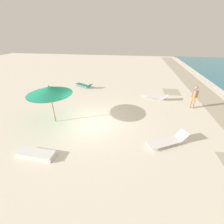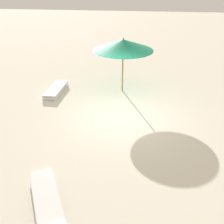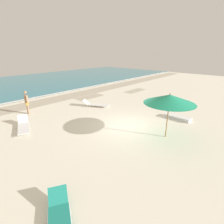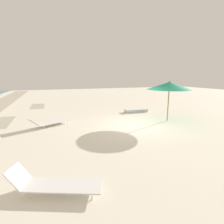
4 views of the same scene
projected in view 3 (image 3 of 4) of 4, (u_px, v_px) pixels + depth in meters
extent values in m
cube|color=silver|center=(129.00, 127.00, 11.20)|extent=(60.00, 60.00, 0.16)
cube|color=#B8AE96|center=(52.00, 100.00, 17.00)|extent=(57.00, 2.20, 0.00)
cube|color=#B8AE96|center=(90.00, 97.00, 18.15)|extent=(3.18, 1.32, 0.00)
cube|color=#B8AE96|center=(135.00, 91.00, 20.91)|extent=(3.15, 1.17, 0.00)
cube|color=teal|center=(9.00, 85.00, 24.07)|extent=(60.00, 18.79, 0.06)
cube|color=white|center=(42.00, 96.00, 18.20)|extent=(56.00, 0.44, 0.01)
cylinder|color=#9E7547|center=(167.00, 119.00, 9.43)|extent=(0.06, 0.06, 2.19)
cone|color=#1E936B|center=(170.00, 99.00, 9.06)|extent=(2.69, 2.69, 0.47)
cylinder|color=#166E50|center=(169.00, 103.00, 9.14)|extent=(2.61, 2.61, 0.01)
sphere|color=#9E7547|center=(170.00, 94.00, 8.98)|extent=(0.07, 0.07, 0.07)
cube|color=white|center=(177.00, 118.00, 12.31)|extent=(0.68, 1.82, 0.03)
cube|color=silver|center=(177.00, 119.00, 12.32)|extent=(0.69, 1.86, 0.04)
cube|color=white|center=(177.00, 117.00, 12.30)|extent=(0.68, 1.82, 0.03)
cube|color=silver|center=(177.00, 117.00, 12.31)|extent=(0.69, 1.86, 0.04)
cube|color=white|center=(178.00, 116.00, 12.25)|extent=(0.68, 1.82, 0.03)
cube|color=silver|center=(178.00, 116.00, 12.26)|extent=(0.69, 1.86, 0.04)
cube|color=white|center=(99.00, 105.00, 14.92)|extent=(1.40, 1.91, 0.03)
cylinder|color=silver|center=(97.00, 106.00, 14.65)|extent=(0.90, 1.64, 0.03)
cylinder|color=silver|center=(100.00, 104.00, 15.20)|extent=(0.90, 1.64, 0.03)
cube|color=white|center=(86.00, 102.00, 15.11)|extent=(0.72, 0.66, 0.38)
cylinder|color=silver|center=(106.00, 107.00, 14.56)|extent=(0.03, 0.03, 0.16)
cylinder|color=silver|center=(107.00, 106.00, 15.03)|extent=(0.03, 0.03, 0.16)
cylinder|color=silver|center=(90.00, 106.00, 14.88)|extent=(0.03, 0.03, 0.16)
cylinder|color=silver|center=(92.00, 104.00, 15.35)|extent=(0.03, 0.03, 0.16)
cube|color=#1E8475|center=(58.00, 195.00, 5.40)|extent=(0.72, 0.68, 0.36)
cylinder|color=silver|center=(50.00, 215.00, 5.04)|extent=(0.03, 0.03, 0.16)
cylinder|color=silver|center=(68.00, 211.00, 5.19)|extent=(0.03, 0.03, 0.16)
cube|color=white|center=(23.00, 128.00, 10.48)|extent=(1.25, 1.95, 0.03)
cylinder|color=silver|center=(18.00, 129.00, 10.36)|extent=(0.73, 1.73, 0.03)
cylinder|color=silver|center=(29.00, 127.00, 10.61)|extent=(0.73, 1.73, 0.03)
cube|color=white|center=(23.00, 119.00, 11.34)|extent=(0.67, 0.55, 0.45)
cylinder|color=silver|center=(19.00, 135.00, 9.79)|extent=(0.03, 0.03, 0.16)
cylinder|color=silver|center=(29.00, 133.00, 10.01)|extent=(0.03, 0.03, 0.16)
cylinder|color=silver|center=(19.00, 126.00, 11.02)|extent=(0.03, 0.03, 0.16)
cylinder|color=silver|center=(28.00, 124.00, 11.23)|extent=(0.03, 0.03, 0.16)
cylinder|color=#A37A5B|center=(27.00, 108.00, 13.30)|extent=(0.11, 0.11, 0.90)
cylinder|color=#A37A5B|center=(28.00, 108.00, 13.14)|extent=(0.11, 0.11, 0.90)
cube|color=gold|center=(27.00, 103.00, 13.10)|extent=(0.24, 0.33, 0.24)
cylinder|color=#A37A5B|center=(26.00, 99.00, 12.98)|extent=(0.27, 0.27, 0.55)
cylinder|color=#A37A5B|center=(26.00, 98.00, 13.12)|extent=(0.08, 0.08, 0.55)
cylinder|color=#A37A5B|center=(27.00, 99.00, 12.84)|extent=(0.08, 0.08, 0.55)
sphere|color=#A37A5B|center=(25.00, 92.00, 12.82)|extent=(0.21, 0.21, 0.21)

